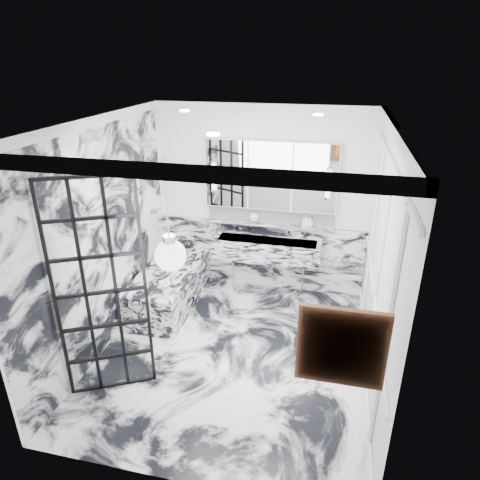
% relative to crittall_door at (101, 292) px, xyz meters
% --- Properties ---
extents(floor, '(3.60, 3.60, 0.00)m').
position_rel_crittall_door_xyz_m(floor, '(1.15, 0.85, -1.20)').
color(floor, white).
rests_on(floor, ground).
extents(ceiling, '(3.60, 3.60, 0.00)m').
position_rel_crittall_door_xyz_m(ceiling, '(1.15, 0.85, 1.60)').
color(ceiling, white).
rests_on(ceiling, wall_back).
extents(wall_back, '(3.60, 0.00, 3.60)m').
position_rel_crittall_door_xyz_m(wall_back, '(1.15, 2.65, 0.20)').
color(wall_back, white).
rests_on(wall_back, floor).
extents(wall_front, '(3.60, 0.00, 3.60)m').
position_rel_crittall_door_xyz_m(wall_front, '(1.15, -0.95, 0.20)').
color(wall_front, white).
rests_on(wall_front, floor).
extents(wall_left, '(0.00, 3.60, 3.60)m').
position_rel_crittall_door_xyz_m(wall_left, '(-0.45, 0.85, 0.20)').
color(wall_left, white).
rests_on(wall_left, floor).
extents(wall_right, '(0.00, 3.60, 3.60)m').
position_rel_crittall_door_xyz_m(wall_right, '(2.75, 0.85, 0.20)').
color(wall_right, white).
rests_on(wall_right, floor).
extents(marble_clad_back, '(3.18, 0.05, 1.05)m').
position_rel_crittall_door_xyz_m(marble_clad_back, '(1.15, 2.62, -0.68)').
color(marble_clad_back, white).
rests_on(marble_clad_back, floor).
extents(marble_clad_left, '(0.02, 3.56, 2.68)m').
position_rel_crittall_door_xyz_m(marble_clad_left, '(-0.44, 0.85, 0.14)').
color(marble_clad_left, white).
rests_on(marble_clad_left, floor).
extents(panel_molding, '(0.03, 3.40, 2.30)m').
position_rel_crittall_door_xyz_m(panel_molding, '(2.73, 0.85, 0.10)').
color(panel_molding, white).
rests_on(panel_molding, floor).
extents(soap_bottle_a, '(0.08, 0.08, 0.19)m').
position_rel_crittall_door_xyz_m(soap_bottle_a, '(1.84, 2.56, -0.02)').
color(soap_bottle_a, '#8C5919').
rests_on(soap_bottle_a, ledge).
extents(soap_bottle_b, '(0.10, 0.10, 0.18)m').
position_rel_crittall_door_xyz_m(soap_bottle_b, '(1.84, 2.56, -0.02)').
color(soap_bottle_b, '#4C4C51').
rests_on(soap_bottle_b, ledge).
extents(soap_bottle_c, '(0.12, 0.12, 0.15)m').
position_rel_crittall_door_xyz_m(soap_bottle_c, '(1.90, 2.56, -0.04)').
color(soap_bottle_c, silver).
rests_on(soap_bottle_c, ledge).
extents(face_pot, '(0.14, 0.14, 0.14)m').
position_rel_crittall_door_xyz_m(face_pot, '(1.07, 2.56, -0.04)').
color(face_pot, white).
rests_on(face_pot, ledge).
extents(amber_bottle, '(0.04, 0.04, 0.10)m').
position_rel_crittall_door_xyz_m(amber_bottle, '(1.80, 2.56, -0.06)').
color(amber_bottle, '#8C5919').
rests_on(amber_bottle, ledge).
extents(flower_vase, '(0.08, 0.08, 0.12)m').
position_rel_crittall_door_xyz_m(flower_vase, '(0.22, 1.07, -0.59)').
color(flower_vase, silver).
rests_on(flower_vase, bathtub).
extents(crittall_door, '(0.80, 0.44, 2.40)m').
position_rel_crittall_door_xyz_m(crittall_door, '(0.00, 0.00, 0.00)').
color(crittall_door, black).
rests_on(crittall_door, floor).
extents(artwork, '(0.50, 0.05, 0.50)m').
position_rel_crittall_door_xyz_m(artwork, '(2.35, -0.91, 0.42)').
color(artwork, gold).
rests_on(artwork, wall_front).
extents(pendant_light, '(0.25, 0.25, 0.25)m').
position_rel_crittall_door_xyz_m(pendant_light, '(1.00, -0.51, 0.76)').
color(pendant_light, white).
rests_on(pendant_light, ceiling).
extents(trough_sink, '(1.60, 0.45, 0.30)m').
position_rel_crittall_door_xyz_m(trough_sink, '(1.30, 2.40, -0.47)').
color(trough_sink, silver).
rests_on(trough_sink, wall_back).
extents(ledge, '(1.90, 0.14, 0.04)m').
position_rel_crittall_door_xyz_m(ledge, '(1.30, 2.57, -0.13)').
color(ledge, silver).
rests_on(ledge, wall_back).
extents(subway_tile, '(1.90, 0.03, 0.23)m').
position_rel_crittall_door_xyz_m(subway_tile, '(1.30, 2.63, 0.00)').
color(subway_tile, white).
rests_on(subway_tile, wall_back).
extents(mirror_cabinet, '(1.90, 0.16, 1.00)m').
position_rel_crittall_door_xyz_m(mirror_cabinet, '(1.30, 2.57, 0.62)').
color(mirror_cabinet, white).
rests_on(mirror_cabinet, wall_back).
extents(sconce_left, '(0.07, 0.07, 0.40)m').
position_rel_crittall_door_xyz_m(sconce_left, '(0.48, 2.48, 0.58)').
color(sconce_left, white).
rests_on(sconce_left, mirror_cabinet).
extents(sconce_right, '(0.07, 0.07, 0.40)m').
position_rel_crittall_door_xyz_m(sconce_right, '(2.12, 2.48, 0.58)').
color(sconce_right, white).
rests_on(sconce_right, mirror_cabinet).
extents(bathtub, '(0.75, 1.65, 0.55)m').
position_rel_crittall_door_xyz_m(bathtub, '(-0.03, 1.74, -0.93)').
color(bathtub, silver).
rests_on(bathtub, floor).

